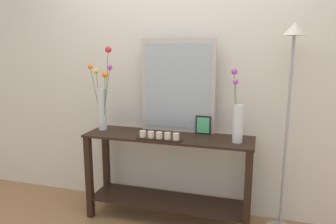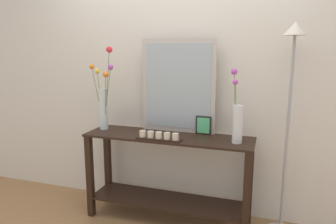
# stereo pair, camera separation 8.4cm
# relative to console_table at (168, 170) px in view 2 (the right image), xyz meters

# --- Properties ---
(ground_plane) EXTENTS (7.00, 6.00, 0.02)m
(ground_plane) POSITION_rel_console_table_xyz_m (0.00, 0.00, -0.50)
(ground_plane) COLOR #997047
(wall_back) EXTENTS (6.40, 0.08, 2.70)m
(wall_back) POSITION_rel_console_table_xyz_m (0.00, 0.33, 0.86)
(wall_back) COLOR silver
(wall_back) RESTS_ON ground
(console_table) EXTENTS (1.50, 0.41, 0.80)m
(console_table) POSITION_rel_console_table_xyz_m (0.00, 0.00, 0.00)
(console_table) COLOR black
(console_table) RESTS_ON ground
(mirror_leaning) EXTENTS (0.69, 0.03, 0.85)m
(mirror_leaning) POSITION_rel_console_table_xyz_m (0.04, 0.18, 0.74)
(mirror_leaning) COLOR #B7B2AD
(mirror_leaning) RESTS_ON console_table
(tall_vase_left) EXTENTS (0.27, 0.16, 0.78)m
(tall_vase_left) POSITION_rel_console_table_xyz_m (-0.65, 0.03, 0.61)
(tall_vase_left) COLOR silver
(tall_vase_left) RESTS_ON console_table
(vase_right) EXTENTS (0.12, 0.16, 0.60)m
(vase_right) POSITION_rel_console_table_xyz_m (0.60, -0.03, 0.51)
(vase_right) COLOR silver
(vase_right) RESTS_ON console_table
(candle_tray) EXTENTS (0.39, 0.09, 0.07)m
(candle_tray) POSITION_rel_console_table_xyz_m (-0.04, -0.14, 0.35)
(candle_tray) COLOR black
(candle_tray) RESTS_ON console_table
(picture_frame_small) EXTENTS (0.14, 0.01, 0.17)m
(picture_frame_small) POSITION_rel_console_table_xyz_m (0.29, 0.15, 0.40)
(picture_frame_small) COLOR black
(picture_frame_small) RESTS_ON console_table
(floor_lamp) EXTENTS (0.24, 0.24, 1.76)m
(floor_lamp) POSITION_rel_console_table_xyz_m (0.99, 0.10, 0.71)
(floor_lamp) COLOR #9E9EA3
(floor_lamp) RESTS_ON ground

